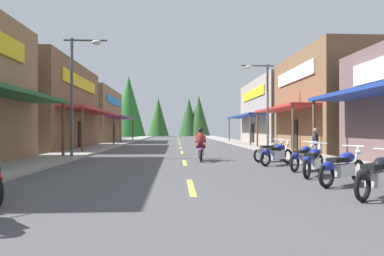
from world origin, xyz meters
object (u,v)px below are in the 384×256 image
(motorcycle_parked_right_2, at_px, (342,167))
(rider_cruising_lead, at_px, (201,147))
(motorcycle_parked_right_1, at_px, (378,175))
(motorcycle_parked_right_6, at_px, (270,151))
(motorcycle_parked_right_3, at_px, (313,161))
(pedestrian_browsing, at_px, (315,143))
(motorcycle_parked_right_5, at_px, (277,153))
(motorcycle_parked_right_4, at_px, (303,157))
(streetlamp_left, at_px, (79,80))
(streetlamp_right, at_px, (262,94))

(motorcycle_parked_right_2, height_order, rider_cruising_lead, rider_cruising_lead)
(motorcycle_parked_right_1, relative_size, motorcycle_parked_right_2, 0.97)
(motorcycle_parked_right_2, bearing_deg, motorcycle_parked_right_1, -122.36)
(motorcycle_parked_right_2, height_order, motorcycle_parked_right_6, same)
(motorcycle_parked_right_3, height_order, pedestrian_browsing, pedestrian_browsing)
(motorcycle_parked_right_5, bearing_deg, motorcycle_parked_right_6, 47.34)
(motorcycle_parked_right_5, distance_m, rider_cruising_lead, 3.60)
(motorcycle_parked_right_1, xyz_separation_m, motorcycle_parked_right_5, (-0.21, 6.32, 0.00))
(motorcycle_parked_right_5, xyz_separation_m, rider_cruising_lead, (-3.00, 1.98, 0.17))
(motorcycle_parked_right_4, xyz_separation_m, rider_cruising_lead, (-3.45, 3.67, 0.17))
(pedestrian_browsing, bearing_deg, motorcycle_parked_right_3, 85.32)
(streetlamp_left, bearing_deg, motorcycle_parked_right_4, -27.50)
(streetlamp_left, height_order, pedestrian_browsing, streetlamp_left)
(motorcycle_parked_right_2, bearing_deg, motorcycle_parked_right_6, 58.68)
(motorcycle_parked_right_4, distance_m, rider_cruising_lead, 5.04)
(motorcycle_parked_right_5, distance_m, pedestrian_browsing, 2.25)
(motorcycle_parked_right_1, distance_m, motorcycle_parked_right_2, 1.51)
(motorcycle_parked_right_6, distance_m, rider_cruising_lead, 3.22)
(streetlamp_left, relative_size, rider_cruising_lead, 2.83)
(rider_cruising_lead, bearing_deg, motorcycle_parked_right_5, -120.54)
(rider_cruising_lead, bearing_deg, motorcycle_parked_right_3, -145.19)
(motorcycle_parked_right_4, relative_size, pedestrian_browsing, 1.03)
(motorcycle_parked_right_3, xyz_separation_m, pedestrian_browsing, (1.85, 4.00, 0.40))
(streetlamp_left, distance_m, motorcycle_parked_right_4, 11.25)
(motorcycle_parked_right_4, height_order, rider_cruising_lead, rider_cruising_lead)
(motorcycle_parked_right_1, bearing_deg, motorcycle_parked_right_4, 52.15)
(motorcycle_parked_right_3, height_order, motorcycle_parked_right_4, same)
(motorcycle_parked_right_4, bearing_deg, rider_cruising_lead, 88.59)
(streetlamp_right, xyz_separation_m, motorcycle_parked_right_1, (-1.26, -13.85, -3.30))
(streetlamp_right, bearing_deg, motorcycle_parked_right_4, -96.39)
(motorcycle_parked_right_3, relative_size, pedestrian_browsing, 1.13)
(streetlamp_right, distance_m, rider_cruising_lead, 7.79)
(motorcycle_parked_right_2, distance_m, motorcycle_parked_right_6, 6.30)
(motorcycle_parked_right_3, bearing_deg, streetlamp_right, 31.47)
(motorcycle_parked_right_4, bearing_deg, motorcycle_parked_right_3, -144.80)
(motorcycle_parked_right_2, bearing_deg, streetlamp_right, 52.41)
(motorcycle_parked_right_1, bearing_deg, motorcycle_parked_right_6, 55.29)
(motorcycle_parked_right_4, bearing_deg, motorcycle_parked_right_1, -137.45)
(motorcycle_parked_right_2, bearing_deg, motorcycle_parked_right_3, 59.64)
(streetlamp_right, bearing_deg, pedestrian_browsing, -85.19)
(streetlamp_right, distance_m, motorcycle_parked_right_1, 14.29)
(motorcycle_parked_right_2, xyz_separation_m, motorcycle_parked_right_3, (-0.04, 1.69, 0.00))
(motorcycle_parked_right_2, relative_size, rider_cruising_lead, 0.87)
(motorcycle_parked_right_6, relative_size, pedestrian_browsing, 1.22)
(motorcycle_parked_right_4, distance_m, pedestrian_browsing, 3.05)
(motorcycle_parked_right_4, xyz_separation_m, pedestrian_browsing, (1.59, 2.57, 0.40))
(streetlamp_left, relative_size, pedestrian_browsing, 3.92)
(motorcycle_parked_right_4, relative_size, motorcycle_parked_right_6, 0.84)
(rider_cruising_lead, relative_size, pedestrian_browsing, 1.39)
(motorcycle_parked_right_1, height_order, motorcycle_parked_right_6, same)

